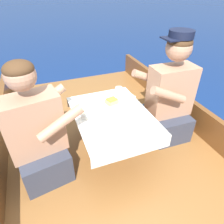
# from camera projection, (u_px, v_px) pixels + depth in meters

# --- Properties ---
(ground_plane) EXTENTS (60.00, 60.00, 0.00)m
(ground_plane) POSITION_uv_depth(u_px,v_px,m) (115.00, 178.00, 2.03)
(ground_plane) COLOR navy
(boat_deck) EXTENTS (1.96, 3.62, 0.32)m
(boat_deck) POSITION_uv_depth(u_px,v_px,m) (115.00, 168.00, 1.94)
(boat_deck) COLOR brown
(boat_deck) RESTS_ON ground_plane
(gunwale_starboard) EXTENTS (0.06, 3.62, 0.29)m
(gunwale_starboard) POSITION_uv_depth(u_px,v_px,m) (201.00, 121.00, 2.05)
(gunwale_starboard) COLOR brown
(gunwale_starboard) RESTS_ON boat_deck
(cockpit_table) EXTENTS (0.61, 0.82, 0.43)m
(cockpit_table) POSITION_uv_depth(u_px,v_px,m) (112.00, 118.00, 1.69)
(cockpit_table) COLOR #B2B2B7
(cockpit_table) RESTS_ON boat_deck
(person_port) EXTENTS (0.57, 0.51, 0.97)m
(person_port) POSITION_uv_depth(u_px,v_px,m) (38.00, 136.00, 1.50)
(person_port) COLOR #333847
(person_port) RESTS_ON boat_deck
(person_starboard) EXTENTS (0.53, 0.45, 1.03)m
(person_starboard) POSITION_uv_depth(u_px,v_px,m) (169.00, 98.00, 1.89)
(person_starboard) COLOR #333847
(person_starboard) RESTS_ON boat_deck
(plate_sandwich) EXTENTS (0.18, 0.18, 0.01)m
(plate_sandwich) POSITION_uv_depth(u_px,v_px,m) (112.00, 104.00, 1.79)
(plate_sandwich) COLOR silver
(plate_sandwich) RESTS_ON cockpit_table
(plate_bread) EXTENTS (0.16, 0.16, 0.01)m
(plate_bread) POSITION_uv_depth(u_px,v_px,m) (90.00, 105.00, 1.77)
(plate_bread) COLOR silver
(plate_bread) RESTS_ON cockpit_table
(sandwich) EXTENTS (0.12, 0.10, 0.05)m
(sandwich) POSITION_uv_depth(u_px,v_px,m) (112.00, 101.00, 1.77)
(sandwich) COLOR tan
(sandwich) RESTS_ON plate_sandwich
(bowl_port_near) EXTENTS (0.14, 0.14, 0.04)m
(bowl_port_near) POSITION_uv_depth(u_px,v_px,m) (135.00, 130.00, 1.45)
(bowl_port_near) COLOR silver
(bowl_port_near) RESTS_ON cockpit_table
(bowl_starboard_near) EXTENTS (0.12, 0.12, 0.04)m
(bowl_starboard_near) POSITION_uv_depth(u_px,v_px,m) (99.00, 134.00, 1.41)
(bowl_starboard_near) COLOR silver
(bowl_starboard_near) RESTS_ON cockpit_table
(bowl_center_far) EXTENTS (0.13, 0.13, 0.04)m
(bowl_center_far) POSITION_uv_depth(u_px,v_px,m) (142.00, 120.00, 1.55)
(bowl_center_far) COLOR silver
(bowl_center_far) RESTS_ON cockpit_table
(bowl_port_far) EXTENTS (0.12, 0.12, 0.04)m
(bowl_port_far) POSITION_uv_depth(u_px,v_px,m) (88.00, 113.00, 1.63)
(bowl_port_far) COLOR silver
(bowl_port_far) RESTS_ON cockpit_table
(coffee_cup_port) EXTENTS (0.10, 0.07, 0.07)m
(coffee_cup_port) POSITION_uv_depth(u_px,v_px,m) (130.00, 98.00, 1.81)
(coffee_cup_port) COLOR silver
(coffee_cup_port) RESTS_ON cockpit_table
(coffee_cup_starboard) EXTENTS (0.10, 0.07, 0.06)m
(coffee_cup_starboard) POSITION_uv_depth(u_px,v_px,m) (119.00, 90.00, 1.95)
(coffee_cup_starboard) COLOR silver
(coffee_cup_starboard) RESTS_ON cockpit_table
(coffee_cup_center) EXTENTS (0.10, 0.07, 0.06)m
(coffee_cup_center) POSITION_uv_depth(u_px,v_px,m) (124.00, 115.00, 1.59)
(coffee_cup_center) COLOR silver
(coffee_cup_center) RESTS_ON cockpit_table
(utensil_spoon_starboard) EXTENTS (0.11, 0.15, 0.01)m
(utensil_spoon_starboard) POSITION_uv_depth(u_px,v_px,m) (129.00, 107.00, 1.74)
(utensil_spoon_starboard) COLOR silver
(utensil_spoon_starboard) RESTS_ON cockpit_table
(utensil_knife_starboard) EXTENTS (0.15, 0.10, 0.00)m
(utensil_knife_starboard) POSITION_uv_depth(u_px,v_px,m) (79.00, 111.00, 1.70)
(utensil_knife_starboard) COLOR silver
(utensil_knife_starboard) RESTS_ON cockpit_table
(utensil_spoon_center) EXTENTS (0.09, 0.16, 0.01)m
(utensil_spoon_center) POSITION_uv_depth(u_px,v_px,m) (117.00, 109.00, 1.72)
(utensil_spoon_center) COLOR silver
(utensil_spoon_center) RESTS_ON cockpit_table
(utensil_spoon_port) EXTENTS (0.15, 0.11, 0.01)m
(utensil_spoon_port) POSITION_uv_depth(u_px,v_px,m) (105.00, 97.00, 1.89)
(utensil_spoon_port) COLOR silver
(utensil_spoon_port) RESTS_ON cockpit_table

